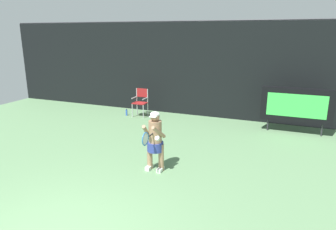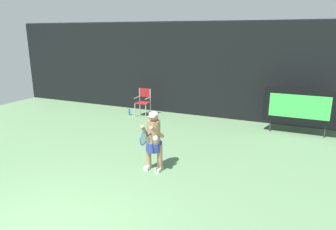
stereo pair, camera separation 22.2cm
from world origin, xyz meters
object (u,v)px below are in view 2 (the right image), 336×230
at_px(scoreboard, 299,106).
at_px(umpire_chair, 143,100).
at_px(tennis_racket, 144,138).
at_px(tennis_player, 154,139).
at_px(water_bottle, 129,112).

relative_size(scoreboard, umpire_chair, 2.04).
distance_m(scoreboard, tennis_racket, 5.65).
bearing_deg(tennis_racket, tennis_player, 99.52).
distance_m(scoreboard, umpire_chair, 5.66).
bearing_deg(tennis_racket, scoreboard, 65.80).
xyz_separation_m(umpire_chair, tennis_racket, (2.57, -4.78, 0.34)).
bearing_deg(water_bottle, scoreboard, 1.29).
distance_m(umpire_chair, tennis_player, 4.99).
distance_m(water_bottle, tennis_racket, 5.63).
distance_m(umpire_chair, tennis_racket, 5.44).
bearing_deg(tennis_player, water_bottle, 127.29).
bearing_deg(umpire_chair, tennis_player, -59.03).
relative_size(scoreboard, tennis_player, 1.52).
bearing_deg(scoreboard, water_bottle, -178.71).
bearing_deg(umpire_chair, tennis_racket, -61.69).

